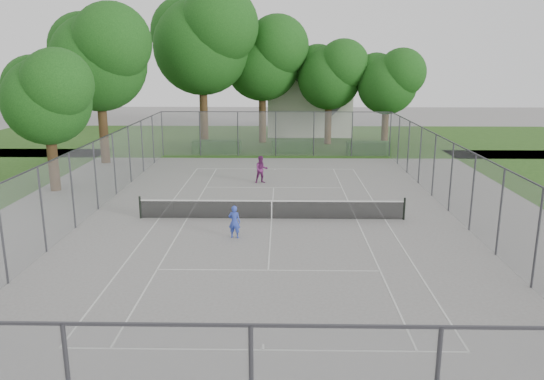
{
  "coord_description": "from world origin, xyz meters",
  "views": [
    {
      "loc": [
        0.48,
        -24.58,
        7.61
      ],
      "look_at": [
        0.0,
        1.0,
        1.2
      ],
      "focal_mm": 35.0,
      "sensor_mm": 36.0,
      "label": 1
    }
  ],
  "objects_px": {
    "girl_player": "(234,222)",
    "house": "(309,93)",
    "woman_player": "(261,170)",
    "tennis_net": "(272,209)"
  },
  "relations": [
    {
      "from": "girl_player",
      "to": "woman_player",
      "type": "distance_m",
      "value": 10.42
    },
    {
      "from": "house",
      "to": "woman_player",
      "type": "distance_m",
      "value": 22.81
    },
    {
      "from": "woman_player",
      "to": "house",
      "type": "bearing_deg",
      "value": 65.68
    },
    {
      "from": "house",
      "to": "girl_player",
      "type": "xyz_separation_m",
      "value": [
        -4.76,
        -32.61,
        -3.39
      ]
    },
    {
      "from": "tennis_net",
      "to": "house",
      "type": "height_order",
      "value": "house"
    },
    {
      "from": "tennis_net",
      "to": "woman_player",
      "type": "xyz_separation_m",
      "value": [
        -0.78,
        7.62,
        0.34
      ]
    },
    {
      "from": "girl_player",
      "to": "house",
      "type": "bearing_deg",
      "value": -87.38
    },
    {
      "from": "house",
      "to": "woman_player",
      "type": "bearing_deg",
      "value": -100.19
    },
    {
      "from": "tennis_net",
      "to": "woman_player",
      "type": "distance_m",
      "value": 7.67
    },
    {
      "from": "house",
      "to": "girl_player",
      "type": "bearing_deg",
      "value": -98.31
    }
  ]
}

